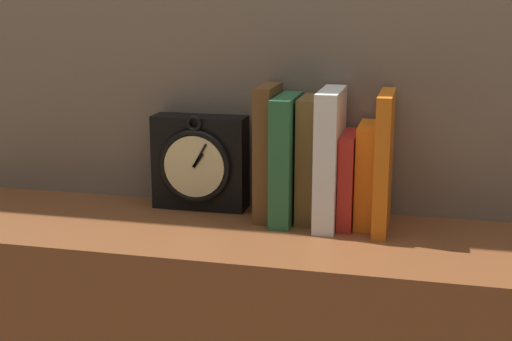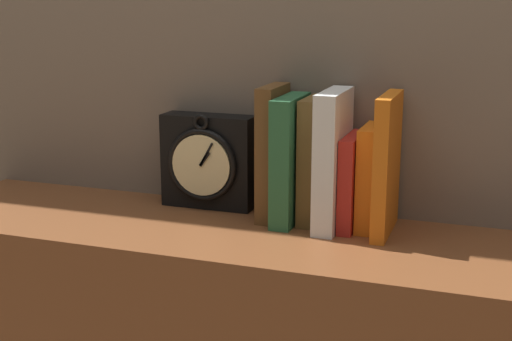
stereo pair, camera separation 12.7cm
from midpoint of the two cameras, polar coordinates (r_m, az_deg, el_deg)
The scene contains 8 objects.
clock at distance 1.43m, azimuth -7.08°, elevation 0.60°, with size 0.19×0.08×0.20m.
book_slot0_brown at distance 1.36m, azimuth -1.60°, elevation 1.42°, with size 0.03×0.12×0.26m.
book_slot1_green at distance 1.34m, azimuth -0.28°, elevation 0.89°, with size 0.04×0.14×0.24m.
book_slot2_brown at distance 1.34m, azimuth 1.65°, elevation 0.88°, with size 0.04×0.11×0.24m.
book_slot3_white at distance 1.32m, azimuth 3.18°, elevation 0.97°, with size 0.04×0.15×0.25m.
book_slot4_red at distance 1.33m, azimuth 4.73°, elevation -0.72°, with size 0.03×0.13×0.17m.
book_slot5_orange at distance 1.33m, azimuth 6.20°, elevation -0.36°, with size 0.04×0.12×0.19m.
book_slot6_orange at distance 1.30m, azimuth 7.47°, elevation 0.68°, with size 0.03×0.16×0.25m.
Camera 1 is at (0.29, -1.20, 1.26)m, focal length 50.00 mm.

